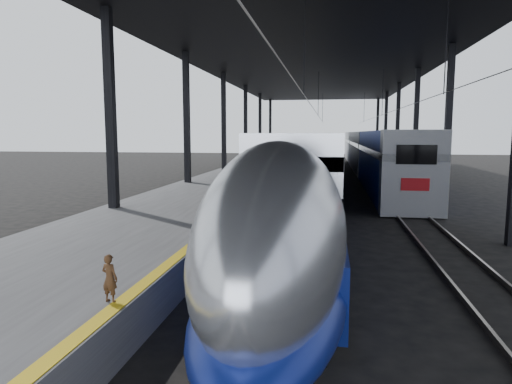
# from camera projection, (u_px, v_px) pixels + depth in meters

# --- Properties ---
(ground) EXTENTS (160.00, 160.00, 0.00)m
(ground) POSITION_uv_depth(u_px,v_px,m) (223.00, 274.00, 13.25)
(ground) COLOR black
(ground) RESTS_ON ground
(platform) EXTENTS (6.00, 80.00, 1.00)m
(platform) POSITION_uv_depth(u_px,v_px,m) (239.00, 182.00, 33.33)
(platform) COLOR #4C4C4F
(platform) RESTS_ON ground
(yellow_strip) EXTENTS (0.30, 80.00, 0.01)m
(yellow_strip) POSITION_uv_depth(u_px,v_px,m) (277.00, 176.00, 32.82)
(yellow_strip) COLOR yellow
(yellow_strip) RESTS_ON platform
(rails) EXTENTS (6.52, 80.00, 0.16)m
(rails) POSITION_uv_depth(u_px,v_px,m) (351.00, 190.00, 32.11)
(rails) COLOR slate
(rails) RESTS_ON ground
(canopy) EXTENTS (18.00, 75.00, 9.47)m
(canopy) POSITION_uv_depth(u_px,v_px,m) (316.00, 59.00, 31.36)
(canopy) COLOR black
(canopy) RESTS_ON ground
(tgv_train) EXTENTS (2.84, 65.20, 4.07)m
(tgv_train) POSITION_uv_depth(u_px,v_px,m) (317.00, 161.00, 36.05)
(tgv_train) COLOR silver
(tgv_train) RESTS_ON ground
(second_train) EXTENTS (3.07, 56.05, 4.23)m
(second_train) POSITION_uv_depth(u_px,v_px,m) (368.00, 151.00, 48.11)
(second_train) COLOR navy
(second_train) RESTS_ON ground
(child) EXTENTS (0.37, 0.29, 0.90)m
(child) POSITION_uv_depth(u_px,v_px,m) (110.00, 278.00, 8.29)
(child) COLOR #462B17
(child) RESTS_ON platform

